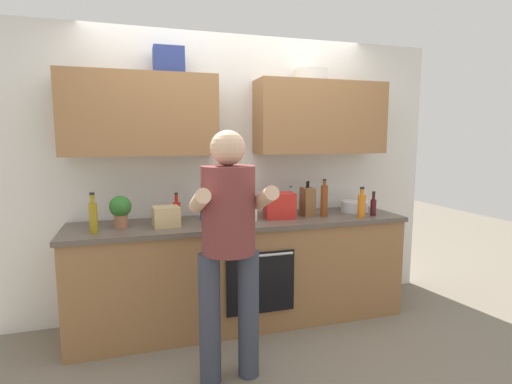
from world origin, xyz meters
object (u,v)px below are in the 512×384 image
(grocery_bag_bread, at_px, (166,216))
(grocery_bag_crisps, at_px, (279,205))
(grocery_bag_rice, at_px, (239,210))
(knife_block, at_px, (308,202))
(bottle_hotsauce, at_px, (177,210))
(bottle_vinegar, at_px, (324,200))
(bottle_soda, at_px, (225,202))
(potted_herb, at_px, (120,209))
(cup_tea, at_px, (205,215))
(bottle_water, at_px, (291,202))
(person_standing, at_px, (229,237))
(bottle_wine, at_px, (373,206))
(bottle_juice, at_px, (362,205))
(bottle_oil, at_px, (93,216))
(bottle_soy, at_px, (211,213))
(mixing_bowl, at_px, (354,206))

(grocery_bag_bread, bearing_deg, grocery_bag_crisps, 2.31)
(grocery_bag_rice, bearing_deg, knife_block, 3.57)
(bottle_hotsauce, bearing_deg, grocery_bag_crisps, -10.86)
(grocery_bag_rice, bearing_deg, bottle_hotsauce, 160.08)
(bottle_hotsauce, xyz_separation_m, bottle_vinegar, (1.26, -0.22, 0.06))
(bottle_soda, distance_m, grocery_bag_bread, 0.59)
(bottle_soda, relative_size, potted_herb, 1.30)
(bottle_hotsauce, distance_m, cup_tea, 0.24)
(bottle_water, distance_m, grocery_bag_crisps, 0.30)
(cup_tea, xyz_separation_m, grocery_bag_bread, (-0.33, -0.16, 0.04))
(person_standing, relative_size, cup_tea, 19.80)
(person_standing, bearing_deg, grocery_bag_crisps, 50.92)
(bottle_wine, bearing_deg, knife_block, 164.34)
(bottle_soda, bearing_deg, grocery_bag_bread, -155.69)
(person_standing, bearing_deg, bottle_soda, 78.51)
(bottle_hotsauce, height_order, bottle_juice, bottle_juice)
(bottle_oil, bearing_deg, bottle_wine, -0.34)
(bottle_soy, xyz_separation_m, cup_tea, (-0.01, 0.27, -0.07))
(grocery_bag_rice, bearing_deg, potted_herb, 178.55)
(bottle_oil, height_order, grocery_bag_rice, bottle_oil)
(bottle_water, height_order, grocery_bag_rice, bottle_water)
(bottle_soda, bearing_deg, cup_tea, -158.28)
(bottle_wine, xyz_separation_m, bottle_vinegar, (-0.45, 0.08, 0.06))
(knife_block, bearing_deg, cup_tea, 173.97)
(bottle_water, relative_size, bottle_soda, 0.76)
(bottle_water, xyz_separation_m, grocery_bag_rice, (-0.56, -0.24, -0.00))
(bottle_soda, bearing_deg, person_standing, -101.49)
(bottle_vinegar, bearing_deg, grocery_bag_bread, 179.29)
(knife_block, bearing_deg, bottle_juice, -25.70)
(bottle_juice, bearing_deg, bottle_oil, 178.49)
(bottle_soy, relative_size, potted_herb, 1.01)
(cup_tea, bearing_deg, bottle_vinegar, -9.75)
(mixing_bowl, bearing_deg, bottle_wine, -75.33)
(bottle_juice, xyz_separation_m, knife_block, (-0.42, 0.20, 0.02))
(bottle_hotsauce, bearing_deg, grocery_bag_bread, -116.53)
(bottle_juice, bearing_deg, bottle_water, 141.45)
(bottle_soda, height_order, grocery_bag_bread, bottle_soda)
(bottle_soy, height_order, potted_herb, bottle_soy)
(person_standing, xyz_separation_m, cup_tea, (-0.00, 0.90, -0.03))
(cup_tea, distance_m, potted_herb, 0.69)
(potted_herb, bearing_deg, bottle_water, 8.16)
(bottle_wine, distance_m, bottle_soy, 1.48)
(mixing_bowl, relative_size, grocery_bag_bread, 1.27)
(grocery_bag_rice, bearing_deg, person_standing, -109.25)
(person_standing, height_order, mixing_bowl, person_standing)
(bottle_juice, xyz_separation_m, grocery_bag_crisps, (-0.70, 0.18, 0.00))
(bottle_water, distance_m, knife_block, 0.22)
(bottle_juice, relative_size, grocery_bag_crisps, 1.05)
(grocery_bag_bread, bearing_deg, cup_tea, 25.82)
(bottle_oil, relative_size, potted_herb, 1.20)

